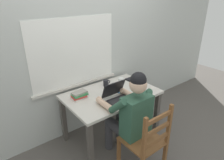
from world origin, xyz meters
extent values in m
plane|color=#56514C|center=(0.00, 0.00, 0.00)|extent=(8.00, 8.00, 0.00)
cube|color=beige|center=(0.00, 0.48, 1.30)|extent=(6.00, 0.04, 2.60)
cube|color=white|center=(-0.27, 0.45, 1.24)|extent=(1.24, 0.01, 0.91)
cube|color=beige|center=(-0.27, 0.45, 0.76)|extent=(1.30, 0.06, 0.04)
cube|color=beige|center=(0.00, 0.00, 0.70)|extent=(1.24, 0.80, 0.03)
cube|color=#4C4742|center=(-0.57, -0.35, 0.34)|extent=(0.06, 0.06, 0.69)
cube|color=#4C4742|center=(0.57, -0.35, 0.34)|extent=(0.06, 0.06, 0.69)
cube|color=#4C4742|center=(-0.57, 0.35, 0.34)|extent=(0.06, 0.06, 0.69)
cube|color=#4C4742|center=(0.57, 0.35, 0.34)|extent=(0.06, 0.06, 0.69)
cube|color=#2D5642|center=(-0.09, -0.58, 0.70)|extent=(0.34, 0.20, 0.50)
sphere|color=#DBB293|center=(-0.09, -0.58, 1.09)|extent=(0.19, 0.19, 0.19)
sphere|color=black|center=(-0.09, -0.58, 1.14)|extent=(0.17, 0.17, 0.17)
cube|color=black|center=(-0.09, -0.49, 1.12)|extent=(0.13, 0.10, 0.01)
cylinder|color=#38383D|center=(-0.18, -0.38, 0.45)|extent=(0.13, 0.40, 0.13)
cylinder|color=#38383D|center=(0.00, -0.38, 0.45)|extent=(0.13, 0.40, 0.13)
cylinder|color=#38383D|center=(-0.18, -0.18, 0.22)|extent=(0.10, 0.10, 0.45)
cylinder|color=#38383D|center=(0.00, -0.18, 0.22)|extent=(0.10, 0.10, 0.45)
cylinder|color=#2D5642|center=(-0.29, -0.49, 0.86)|extent=(0.10, 0.25, 0.24)
cylinder|color=#DBB293|center=(-0.29, -0.26, 0.77)|extent=(0.07, 0.28, 0.07)
sphere|color=#DBB293|center=(-0.28, -0.12, 0.77)|extent=(0.08, 0.08, 0.08)
cylinder|color=#2D5642|center=(0.11, -0.49, 0.86)|extent=(0.10, 0.25, 0.24)
cylinder|color=#DBB293|center=(0.11, -0.26, 0.77)|extent=(0.07, 0.28, 0.07)
sphere|color=#DBB293|center=(0.10, -0.12, 0.77)|extent=(0.08, 0.08, 0.08)
cube|color=brown|center=(-0.09, -0.70, 0.44)|extent=(0.42, 0.42, 0.02)
cube|color=brown|center=(0.10, -0.51, 0.21)|extent=(0.04, 0.04, 0.43)
cube|color=brown|center=(-0.28, -0.51, 0.21)|extent=(0.04, 0.04, 0.43)
cube|color=brown|center=(0.10, -0.89, 0.21)|extent=(0.04, 0.04, 0.43)
cube|color=brown|center=(0.10, -0.89, 0.69)|extent=(0.04, 0.04, 0.48)
cube|color=brown|center=(-0.28, -0.89, 0.69)|extent=(0.04, 0.04, 0.48)
cube|color=brown|center=(-0.09, -0.89, 0.57)|extent=(0.36, 0.02, 0.04)
cube|color=brown|center=(-0.09, -0.89, 0.71)|extent=(0.36, 0.02, 0.04)
cube|color=brown|center=(-0.09, -0.89, 0.85)|extent=(0.36, 0.02, 0.04)
cube|color=black|center=(-0.04, -0.26, 0.73)|extent=(0.33, 0.23, 0.02)
cube|color=#2B2B2D|center=(-0.04, -0.26, 0.74)|extent=(0.29, 0.17, 0.00)
cube|color=black|center=(-0.04, -0.10, 0.84)|extent=(0.33, 0.09, 0.21)
cube|color=silver|center=(-0.04, -0.10, 0.84)|extent=(0.29, 0.07, 0.18)
ellipsoid|color=black|center=(0.22, -0.26, 0.74)|extent=(0.06, 0.10, 0.03)
cylinder|color=white|center=(0.29, 0.14, 0.77)|extent=(0.08, 0.08, 0.10)
torus|color=white|center=(0.34, 0.14, 0.77)|extent=(0.05, 0.01, 0.05)
cylinder|color=black|center=(0.08, 0.23, 0.76)|extent=(0.08, 0.08, 0.09)
torus|color=black|center=(0.13, 0.23, 0.77)|extent=(0.05, 0.01, 0.05)
cube|color=white|center=(-0.41, 0.15, 0.73)|extent=(0.20, 0.17, 0.02)
cube|color=#BC332D|center=(-0.42, 0.14, 0.75)|extent=(0.19, 0.14, 0.02)
cube|color=#38844C|center=(-0.41, 0.14, 0.78)|extent=(0.19, 0.13, 0.02)
cube|color=gray|center=(-0.40, 0.15, 0.80)|extent=(0.20, 0.13, 0.02)
cube|color=silver|center=(-0.11, -0.09, 0.72)|extent=(0.25, 0.21, 0.01)
cube|color=teal|center=(0.14, -0.03, 0.72)|extent=(0.14, 0.10, 0.00)
camera|label=1|loc=(-1.47, -1.91, 1.99)|focal=32.17mm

